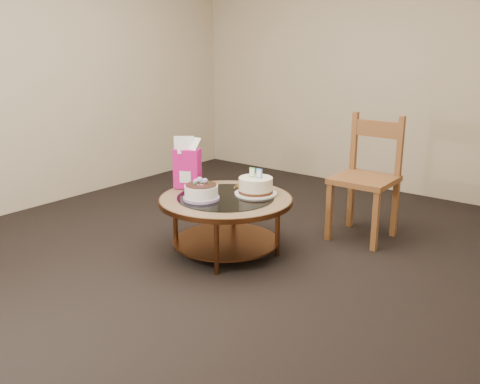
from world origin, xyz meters
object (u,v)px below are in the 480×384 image
Objects in this scene: cream_cake at (256,186)px; gift_bag at (187,163)px; coffee_table at (226,207)px; decorated_cake at (201,193)px; dining_chair at (367,177)px.

gift_bag reaches higher than cream_cake.
cream_cake is at bearing 54.40° from coffee_table.
cream_cake is 0.79× the size of gift_bag.
decorated_cake is at bearing -129.97° from cream_cake.
coffee_table is 2.49× the size of gift_bag.
cream_cake reaches higher than coffee_table.
cream_cake is (0.24, 0.36, 0.01)m from decorated_cake.
coffee_table is 0.49m from gift_bag.
cream_cake is 0.32× the size of dining_chair.
gift_bag is at bearing -138.76° from dining_chair.
coffee_table is 0.28m from cream_cake.
dining_chair is (0.54, 0.80, -0.01)m from cream_cake.
dining_chair is at bearing 49.50° from cream_cake.
decorated_cake is 0.66× the size of gift_bag.
gift_bag is (-0.30, 0.17, 0.15)m from decorated_cake.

